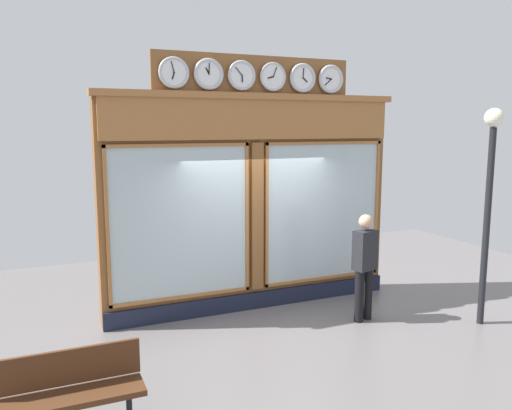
{
  "coord_description": "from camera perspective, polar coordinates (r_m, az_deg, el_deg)",
  "views": [
    {
      "loc": [
        3.29,
        7.56,
        3.03
      ],
      "look_at": [
        0.0,
        0.0,
        1.75
      ],
      "focal_mm": 35.91,
      "sensor_mm": 36.0,
      "label": 1
    }
  ],
  "objects": [
    {
      "name": "pedestrian",
      "position": [
        8.15,
        12.0,
        -6.32
      ],
      "size": [
        0.4,
        0.3,
        1.69
      ],
      "color": "black",
      "rests_on": "ground_plane"
    },
    {
      "name": "street_lamp",
      "position": [
        8.37,
        24.59,
        2.31
      ],
      "size": [
        0.28,
        0.28,
        3.29
      ],
      "color": "black",
      "rests_on": "ground_plane"
    },
    {
      "name": "street_bench",
      "position": [
        5.55,
        -20.08,
        -18.62
      ],
      "size": [
        1.4,
        0.4,
        0.87
      ],
      "color": "#4C2B16",
      "rests_on": "ground_plane"
    },
    {
      "name": "ground_plane",
      "position": [
        6.53,
        10.41,
        -18.98
      ],
      "size": [
        14.0,
        14.0,
        0.0
      ],
      "primitive_type": "plane",
      "color": "slate"
    },
    {
      "name": "shop_facade",
      "position": [
        8.44,
        -0.33,
        0.72
      ],
      "size": [
        5.08,
        0.42,
        4.12
      ],
      "color": "brown",
      "rests_on": "ground_plane"
    }
  ]
}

